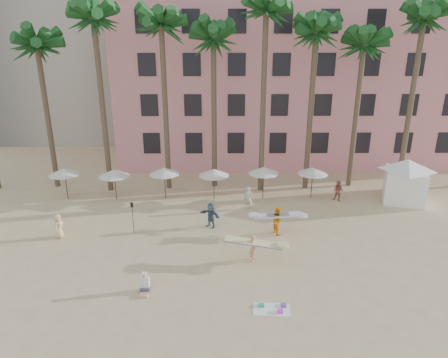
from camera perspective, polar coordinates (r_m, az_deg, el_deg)
ground at (r=21.86m, az=0.75°, el=-15.34°), size 120.00×120.00×0.00m
pink_hotel at (r=44.75m, az=9.37°, el=13.58°), size 35.00×14.00×16.00m
palm_row at (r=32.92m, az=1.24°, el=20.40°), size 44.40×5.40×16.30m
umbrella_row at (r=32.17m, az=-5.02°, el=1.08°), size 22.50×2.70×2.73m
cabana at (r=34.80m, az=24.56°, el=0.31°), size 5.73×5.73×3.50m
beach_towel at (r=20.60m, az=6.97°, el=-17.90°), size 1.88×1.15×0.14m
carrier_yellow at (r=23.79m, az=4.22°, el=-9.49°), size 3.48×1.24×1.69m
carrier_white at (r=27.06m, az=7.70°, el=-5.76°), size 3.22×1.11×1.89m
beachgoers at (r=28.89m, az=0.09°, el=-4.16°), size 20.92×7.04×1.79m
paddle at (r=27.38m, az=-12.94°, el=-4.86°), size 0.18×0.04×2.23m
seated_man at (r=21.80m, az=-11.25°, el=-14.70°), size 0.47×0.83×1.07m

